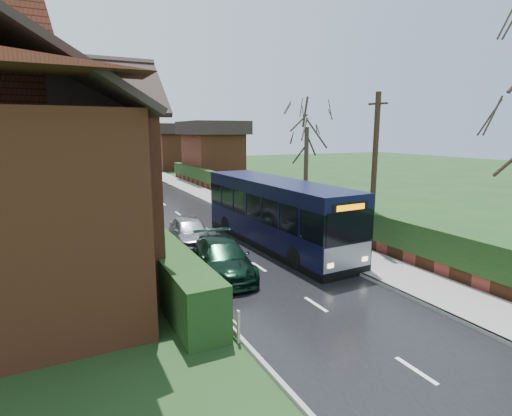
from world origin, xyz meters
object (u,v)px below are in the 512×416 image
brick_house (2,162)px  car_green (223,258)px  bus (276,213)px  bus_stop_sign (279,205)px  car_silver (190,231)px  telegraph_pole (374,172)px

brick_house → car_green: (7.13, -2.84, -3.71)m
bus → bus_stop_sign: size_ratio=4.21×
bus_stop_sign → bus: bearing=-99.4°
car_silver → car_green: size_ratio=0.90×
bus_stop_sign → telegraph_pole: telegraph_pole is taller
bus_stop_sign → car_green: bearing=-115.0°
car_silver → telegraph_pole: (7.35, -4.41, 2.92)m
bus → bus_stop_sign: 1.78m
brick_house → bus_stop_sign: (11.93, 1.22, -2.73)m
brick_house → telegraph_pole: size_ratio=2.04×
bus → car_green: bearing=-147.7°
car_green → bus_stop_sign: bus_stop_sign is taller
bus_stop_sign → brick_house: bearing=-149.4°
bus → car_silver: bus is taller
brick_house → bus_stop_sign: 12.30m
car_silver → telegraph_pole: size_ratio=0.58×
car_green → brick_house: bearing=167.6°
bus → brick_house: bearing=176.7°
bus → telegraph_pole: telegraph_pole is taller
car_silver → bus_stop_sign: bus_stop_sign is taller
car_silver → car_green: 4.38m
telegraph_pole → bus_stop_sign: bearing=106.0°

